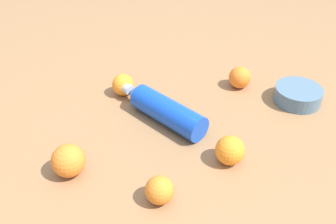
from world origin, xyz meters
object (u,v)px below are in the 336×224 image
at_px(orange_1, 160,190).
at_px(ceramic_bowl, 298,95).
at_px(water_bottle, 162,109).
at_px(orange_3, 123,85).
at_px(orange_0, 68,160).
at_px(orange_4, 240,77).
at_px(orange_2, 230,150).

xyz_separation_m(orange_1, ceramic_bowl, (-0.50, 0.19, -0.01)).
bearing_deg(water_bottle, orange_3, -2.67).
bearing_deg(orange_1, water_bottle, -154.09).
xyz_separation_m(water_bottle, orange_0, (0.27, -0.10, 0.00)).
distance_m(orange_1, orange_3, 0.42).
bearing_deg(orange_0, ceramic_bowl, 141.84).
bearing_deg(ceramic_bowl, orange_4, -90.71).
bearing_deg(orange_2, water_bottle, -109.46).
bearing_deg(ceramic_bowl, orange_0, -38.16).
bearing_deg(orange_1, ceramic_bowl, 159.23).
bearing_deg(orange_3, orange_2, 70.23).
xyz_separation_m(water_bottle, orange_3, (-0.06, -0.16, -0.00)).
bearing_deg(ceramic_bowl, orange_1, -20.77).
height_order(orange_1, orange_3, orange_3).
xyz_separation_m(water_bottle, ceramic_bowl, (-0.25, 0.31, -0.01)).
relative_size(orange_1, orange_2, 0.88).
distance_m(orange_4, ceramic_bowl, 0.17).
relative_size(orange_0, orange_1, 1.25).
relative_size(orange_0, orange_4, 1.15).
bearing_deg(orange_2, orange_0, -57.91).
height_order(orange_0, orange_1, orange_0).
bearing_deg(orange_1, orange_4, 178.34).
height_order(water_bottle, orange_1, water_bottle).
xyz_separation_m(orange_3, ceramic_bowl, (-0.19, 0.47, -0.01)).
bearing_deg(water_bottle, orange_2, 178.06).
bearing_deg(orange_4, orange_0, -24.08).
bearing_deg(orange_0, orange_4, 155.92).
relative_size(orange_0, ceramic_bowl, 0.57).
xyz_separation_m(water_bottle, orange_2, (0.08, 0.21, -0.00)).
distance_m(water_bottle, orange_0, 0.29).
distance_m(orange_0, orange_4, 0.57).
height_order(orange_3, ceramic_bowl, orange_3).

